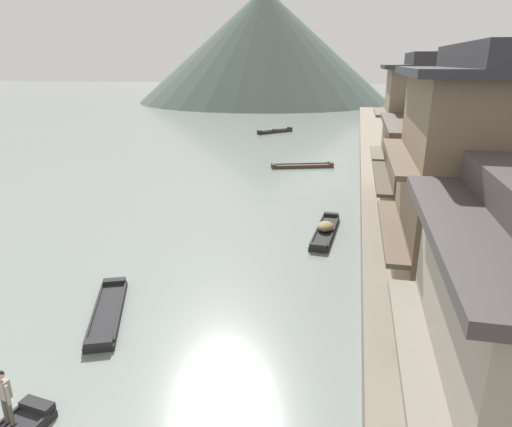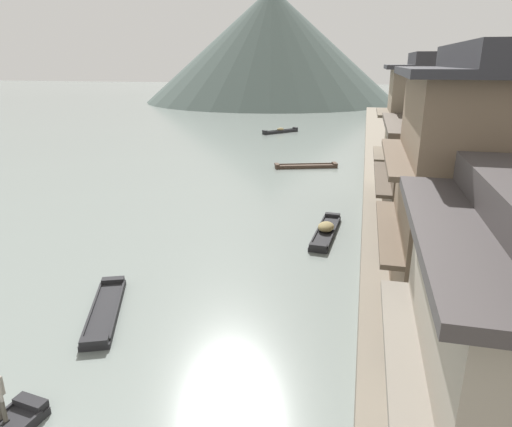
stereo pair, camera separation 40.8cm
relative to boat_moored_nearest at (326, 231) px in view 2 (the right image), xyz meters
The scene contains 9 objects.
riverbank_right 16.02m from the boat_moored_nearest, 46.99° to the left, with size 18.00×110.00×0.88m, color slate.
boat_moored_nearest is the anchor object (origin of this frame).
boat_moored_second 37.87m from the boat_moored_nearest, 104.18° to the left, with size 4.26×4.60×0.68m.
boat_moored_third 12.68m from the boat_moored_nearest, 125.87° to the right, with size 2.74×4.79×0.40m.
boat_moored_far 16.79m from the boat_moored_nearest, 101.03° to the left, with size 5.66×2.75×0.39m.
house_waterfront_second 11.02m from the boat_moored_nearest, 54.77° to the right, with size 6.41×7.36×8.74m.
house_waterfront_tall 6.96m from the boat_moored_nearest, ahead, with size 6.89×8.05×6.14m.
house_waterfront_narrow 9.74m from the boat_moored_nearest, 47.62° to the left, with size 6.34×5.53×8.74m.
hill_far_west 92.11m from the boat_moored_nearest, 103.44° to the left, with size 59.90×59.90×25.46m, color #4C5B56.
Camera 2 is at (7.46, -5.29, 9.09)m, focal length 31.66 mm.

